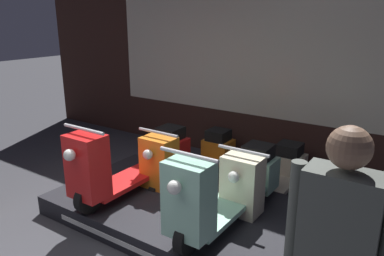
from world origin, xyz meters
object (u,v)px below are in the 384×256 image
(scooter_display_right, at_px, (226,188))
(scooter_backrow_0, at_px, (190,160))
(person_right_browsing, at_px, (335,256))
(scooter_backrow_1, at_px, (267,179))
(scooter_display_left, at_px, (132,161))

(scooter_display_right, distance_m, scooter_backrow_0, 1.29)
(person_right_browsing, bearing_deg, scooter_backrow_0, 139.10)
(scooter_display_right, relative_size, scooter_backrow_1, 1.00)
(person_right_browsing, bearing_deg, scooter_backrow_1, 121.27)
(scooter_backrow_0, bearing_deg, scooter_backrow_1, 0.00)
(scooter_display_right, distance_m, person_right_browsing, 1.65)
(scooter_display_left, distance_m, scooter_backrow_1, 1.51)
(scooter_display_left, height_order, person_right_browsing, person_right_browsing)
(scooter_backrow_0, distance_m, person_right_browsing, 2.93)
(person_right_browsing, bearing_deg, scooter_display_left, 156.05)
(scooter_display_left, xyz_separation_m, person_right_browsing, (2.39, -1.06, 0.37))
(scooter_backrow_0, relative_size, person_right_browsing, 1.08)
(scooter_backrow_0, height_order, scooter_backrow_1, same)
(scooter_display_right, bearing_deg, scooter_backrow_0, 139.71)
(scooter_display_left, relative_size, scooter_backrow_0, 1.00)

